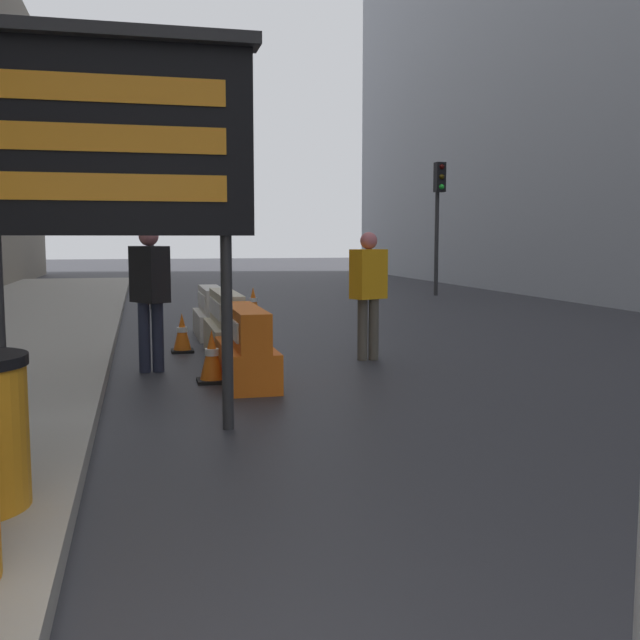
# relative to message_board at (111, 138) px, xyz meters

# --- Properties ---
(message_board) EXTENTS (2.43, 0.36, 3.34)m
(message_board) POSITION_rel_message_board_xyz_m (0.00, 0.00, 0.00)
(message_board) COLOR #28282B
(message_board) RESTS_ON ground_plane
(jersey_barrier_orange_far) EXTENTS (0.56, 1.71, 0.88)m
(jersey_barrier_orange_far) POSITION_rel_message_board_xyz_m (1.37, 2.10, -2.09)
(jersey_barrier_orange_far) COLOR orange
(jersey_barrier_orange_far) RESTS_ON ground_plane
(jersey_barrier_cream) EXTENTS (0.51, 1.86, 0.92)m
(jersey_barrier_cream) POSITION_rel_message_board_xyz_m (1.37, 4.12, -2.08)
(jersey_barrier_cream) COLOR beige
(jersey_barrier_cream) RESTS_ON ground_plane
(jersey_barrier_white) EXTENTS (0.55, 1.70, 0.84)m
(jersey_barrier_white) POSITION_rel_message_board_xyz_m (1.37, 6.32, -2.11)
(jersey_barrier_white) COLOR silver
(jersey_barrier_white) RESTS_ON ground_plane
(traffic_cone_near) EXTENTS (0.36, 0.36, 0.64)m
(traffic_cone_near) POSITION_rel_message_board_xyz_m (2.51, 9.22, -2.17)
(traffic_cone_near) COLOR black
(traffic_cone_near) RESTS_ON ground_plane
(traffic_cone_mid) EXTENTS (0.32, 0.32, 0.58)m
(traffic_cone_mid) POSITION_rel_message_board_xyz_m (0.77, 4.61, -2.20)
(traffic_cone_mid) COLOR black
(traffic_cone_mid) RESTS_ON ground_plane
(traffic_cone_far) EXTENTS (0.35, 0.35, 0.62)m
(traffic_cone_far) POSITION_rel_message_board_xyz_m (0.98, 2.19, -2.18)
(traffic_cone_far) COLOR black
(traffic_cone_far) RESTS_ON ground_plane
(traffic_light_near_curb) EXTENTS (0.28, 0.45, 4.12)m
(traffic_light_near_curb) POSITION_rel_message_board_xyz_m (0.46, 11.50, 0.50)
(traffic_light_near_curb) COLOR #2D2D30
(traffic_light_near_curb) RESTS_ON ground_plane
(traffic_light_far_side) EXTENTS (0.28, 0.45, 3.82)m
(traffic_light_far_side) POSITION_rel_message_board_xyz_m (8.60, 13.92, 0.29)
(traffic_light_far_side) COLOR #2D2D30
(traffic_light_far_side) RESTS_ON ground_plane
(pedestrian_worker) EXTENTS (0.51, 0.55, 1.82)m
(pedestrian_worker) POSITION_rel_message_board_xyz_m (0.31, 3.05, -1.41)
(pedestrian_worker) COLOR #23283D
(pedestrian_worker) RESTS_ON ground_plane
(pedestrian_passerby) EXTENTS (0.53, 0.44, 1.75)m
(pedestrian_passerby) POSITION_rel_message_board_xyz_m (3.22, 3.30, -1.45)
(pedestrian_passerby) COLOR #514C42
(pedestrian_passerby) RESTS_ON ground_plane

